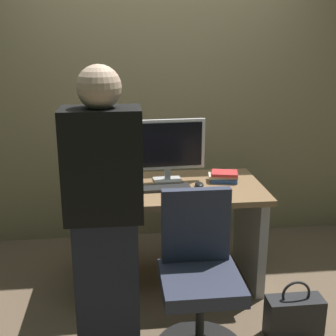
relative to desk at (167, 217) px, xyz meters
name	(u,v)px	position (x,y,z in m)	size (l,w,h in m)	color
ground_plane	(167,280)	(0.00, 0.00, -0.51)	(9.00, 9.00, 0.00)	brown
wall_back	(156,68)	(0.00, 0.87, 0.99)	(6.40, 0.10, 3.00)	#8C7F5B
desk	(167,217)	(0.00, 0.00, 0.00)	(1.35, 0.73, 0.74)	#93704C
office_chair	(199,282)	(0.10, -0.76, -0.08)	(0.52, 0.52, 0.94)	black
person_at_desk	(105,220)	(-0.42, -0.77, 0.33)	(0.40, 0.24, 1.64)	#262838
monitor	(167,147)	(0.01, 0.11, 0.49)	(0.54, 0.15, 0.46)	silver
keyboard	(159,188)	(-0.06, -0.06, 0.25)	(0.43, 0.13, 0.02)	#262626
mouse	(199,185)	(0.22, -0.04, 0.25)	(0.06, 0.10, 0.03)	black
cup_near_keyboard	(103,187)	(-0.45, -0.11, 0.29)	(0.07, 0.07, 0.10)	#3372B2
cup_by_monitor	(110,175)	(-0.40, 0.17, 0.28)	(0.07, 0.07, 0.08)	white
book_stack	(224,176)	(0.42, 0.07, 0.27)	(0.23, 0.18, 0.07)	#3359A5
handbag	(294,317)	(0.69, -0.73, -0.37)	(0.34, 0.14, 0.38)	#262628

